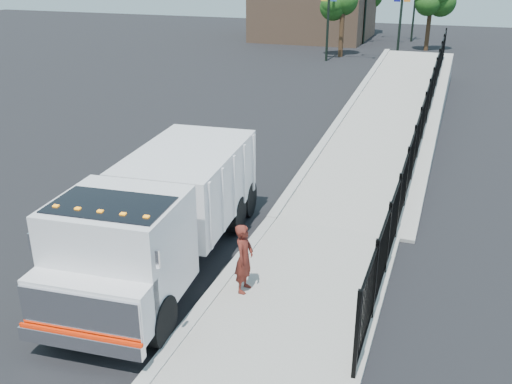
% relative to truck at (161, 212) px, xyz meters
% --- Properties ---
extents(ground, '(120.00, 120.00, 0.00)m').
position_rel_truck_xyz_m(ground, '(1.66, -0.52, -1.55)').
color(ground, black).
rests_on(ground, ground).
extents(sidewalk, '(3.55, 12.00, 0.12)m').
position_rel_truck_xyz_m(sidewalk, '(3.59, -2.52, -1.49)').
color(sidewalk, '#9E998E').
rests_on(sidewalk, ground).
extents(curb, '(0.30, 12.00, 0.16)m').
position_rel_truck_xyz_m(curb, '(1.66, -2.52, -1.47)').
color(curb, '#ADAAA3').
rests_on(curb, ground).
extents(ramp, '(3.95, 24.06, 3.19)m').
position_rel_truck_xyz_m(ramp, '(3.79, 15.48, -1.55)').
color(ramp, '#9E998E').
rests_on(ramp, ground).
extents(iron_fence, '(0.10, 28.00, 1.80)m').
position_rel_truck_xyz_m(iron_fence, '(5.21, 11.48, -0.65)').
color(iron_fence, black).
rests_on(iron_fence, ground).
extents(truck, '(3.24, 8.25, 2.76)m').
position_rel_truck_xyz_m(truck, '(0.00, 0.00, 0.00)').
color(truck, black).
rests_on(truck, ground).
extents(worker, '(0.40, 0.61, 1.65)m').
position_rel_truck_xyz_m(worker, '(2.29, -0.44, -0.61)').
color(worker, maroon).
rests_on(worker, sidewalk).
extents(light_pole_0, '(3.77, 0.22, 8.00)m').
position_rel_truck_xyz_m(light_pole_0, '(-2.98, 31.48, 2.81)').
color(light_pole_0, black).
rests_on(light_pole_0, ground).
extents(light_pole_1, '(3.78, 0.22, 8.00)m').
position_rel_truck_xyz_m(light_pole_1, '(1.45, 32.60, 2.81)').
color(light_pole_1, black).
rests_on(light_pole_1, ground).
extents(tree_0, '(2.28, 2.28, 5.14)m').
position_rel_truck_xyz_m(tree_0, '(-2.70, 33.73, 2.37)').
color(tree_0, '#382314').
rests_on(tree_0, ground).
extents(tree_1, '(2.14, 2.14, 5.07)m').
position_rel_truck_xyz_m(tree_1, '(3.34, 39.28, 2.35)').
color(tree_1, '#382314').
rests_on(tree_1, ground).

